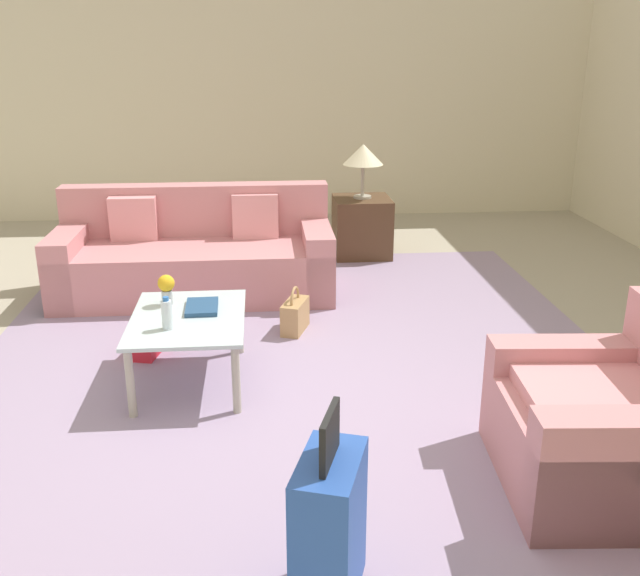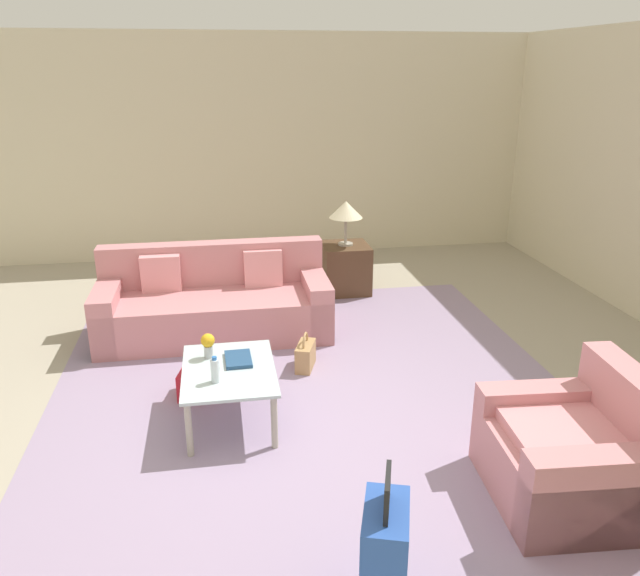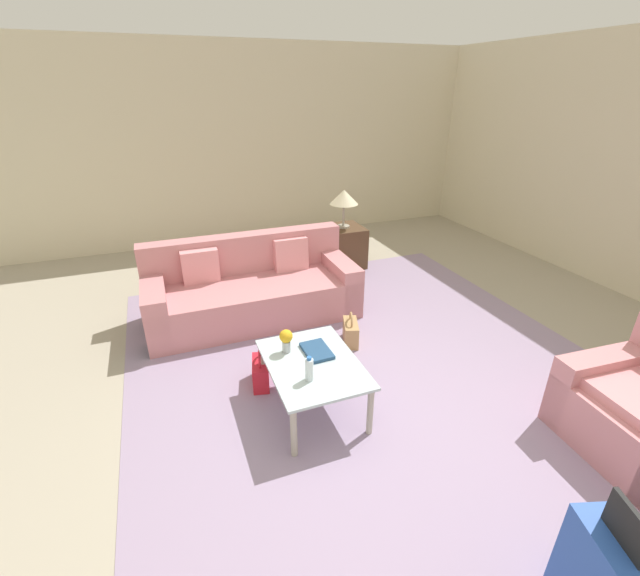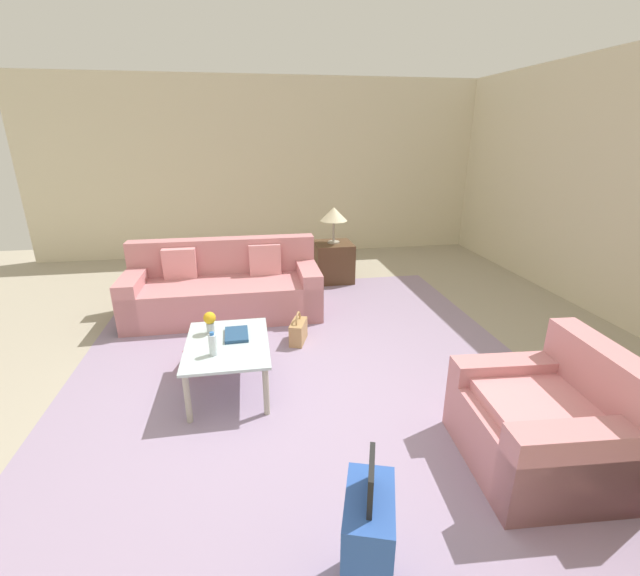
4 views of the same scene
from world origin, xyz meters
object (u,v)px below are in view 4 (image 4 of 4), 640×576
Objects in this scene: water_bottle at (213,345)px; couch at (225,289)px; coffee_table_book at (237,334)px; armchair at (551,427)px; handbag_tan at (298,331)px; handbag_red at (197,354)px; table_lamp at (334,215)px; coffee_table at (228,349)px; side_table at (333,262)px; flower_vase at (210,321)px; suitcase_blue at (368,546)px.

couch is at bearing 180.00° from water_bottle.
coffee_table_book is (-0.32, 0.18, -0.08)m from water_bottle.
handbag_tan is at bearing -145.26° from armchair.
armchair reaches higher than handbag_red.
water_bottle is 3.43m from table_lamp.
coffee_table is 0.16m from coffee_table_book.
coffee_table is 3.20× the size of coffee_table_book.
couch is 2.02m from table_lamp.
couch is 11.45× the size of water_bottle.
armchair is at bearing 64.06° from water_bottle.
coffee_table_book is 0.56× the size of table_lamp.
couch is 1.81m from coffee_table.
side_table is at bearing 151.93° from water_bottle.
handbag_red is at bearing -38.05° from table_lamp.
couch reaches higher than armchair.
flower_vase is (-0.42, -0.05, 0.03)m from water_bottle.
table_lamp reaches higher than flower_vase.
water_bottle is 0.38× the size of table_lamp.
armchair is 1.63m from suitcase_blue.
table_lamp is 0.63× the size of suitcase_blue.
flower_vase is at bearing -56.05° from handbag_tan.
couch reaches higher than coffee_table_book.
side_table is (-2.58, 1.65, -0.28)m from flower_vase.
handbag_tan is (2.00, -0.79, -0.89)m from table_lamp.
water_bottle is 3.41m from side_table.
coffee_table is 2.70× the size of handbag_tan.
armchair is at bearing 34.74° from handbag_tan.
coffee_table_book is 0.27m from flower_vase.
flower_vase reaches higher than handbag_red.
handbag_tan is 1.10m from handbag_red.
suitcase_blue is 2.68m from handbag_red.
flower_vase is 1.13m from handbag_tan.
table_lamp is at bearing 0.00° from side_table.
handbag_red is (0.34, -1.04, 0.00)m from handbag_tan.
couch is 11.40× the size of flower_vase.
coffee_table is 0.63m from handbag_red.
handbag_red is at bearing -143.26° from flower_vase.
flower_vase is at bearing -159.05° from suitcase_blue.
couch is at bearing -57.99° from table_lamp.
suitcase_blue is (2.00, 0.70, -0.04)m from coffee_table.
water_bottle is (2.00, -0.00, 0.25)m from couch.
coffee_table is at bearing -121.00° from armchair.
table_lamp is 1.50× the size of handbag_red.
water_bottle is 0.24× the size of suitcase_blue.
couch is 2.21× the size of armchair.
coffee_table_book is 0.51× the size of side_table.
flower_vase is 2.39m from suitcase_blue.
couch is at bearing -140.91° from handbag_tan.
coffee_table_book is at bearing -27.92° from table_lamp.
water_bottle is at bearing -28.07° from side_table.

